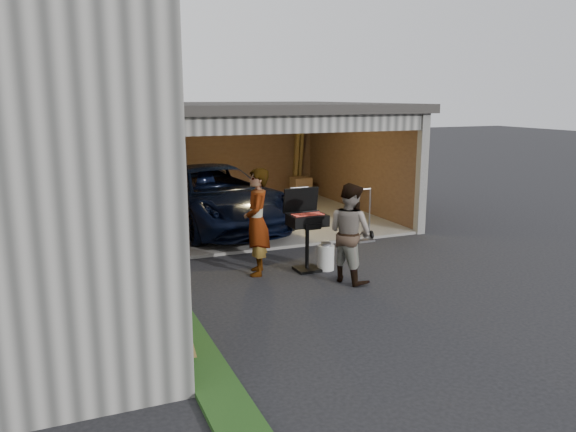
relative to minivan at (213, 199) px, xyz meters
name	(u,v)px	position (x,y,z in m)	size (l,w,h in m)	color
ground	(340,312)	(0.29, -5.81, -0.71)	(80.00, 80.00, 0.00)	black
groundcover_strip	(206,369)	(-1.96, -6.81, -0.68)	(0.50, 8.00, 0.06)	#193814
garage	(242,145)	(1.05, 0.98, 1.16)	(6.80, 6.30, 2.90)	#605E59
minivan	(213,199)	(0.00, 0.00, 0.00)	(2.35, 5.10, 1.42)	black
woman	(257,222)	(-0.21, -3.64, 0.22)	(0.68, 0.45, 1.87)	silver
man	(350,233)	(1.09, -4.60, 0.13)	(0.81, 0.63, 1.67)	#3E2A18
bbq_grill	(306,223)	(0.67, -3.78, 0.16)	(0.66, 0.58, 1.47)	black
propane_tank	(326,258)	(1.00, -3.89, -0.48)	(0.30, 0.30, 0.45)	white
plywood_panel	(178,312)	(-2.11, -6.10, -0.22)	(0.04, 0.88, 0.98)	brown
hand_truck	(364,231)	(2.69, -2.34, -0.49)	(0.48, 0.36, 1.15)	slate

